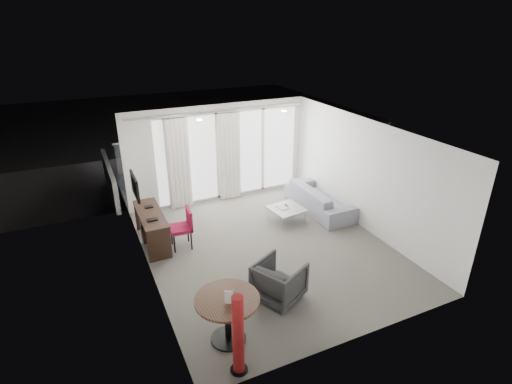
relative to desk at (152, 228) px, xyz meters
name	(u,v)px	position (x,y,z in m)	size (l,w,h in m)	color
floor	(267,248)	(2.23, -1.25, -0.37)	(5.00, 6.00, 0.00)	#57534C
ceiling	(269,133)	(2.23, -1.25, 2.23)	(5.00, 6.00, 0.00)	white
wall_left	(146,217)	(-0.27, -1.25, 0.93)	(0.00, 6.00, 2.60)	silver
wall_right	(365,175)	(4.73, -1.25, 0.93)	(0.00, 6.00, 2.60)	silver
wall_front	(361,271)	(2.23, -4.25, 0.93)	(5.00, 0.00, 2.60)	silver
window_panel	(229,155)	(2.53, 1.73, 0.83)	(4.00, 0.02, 2.38)	white
window_frame	(230,155)	(2.53, 1.72, 0.83)	(4.10, 0.06, 2.44)	white
curtain_left	(179,164)	(1.08, 1.57, 0.83)	(0.60, 0.20, 2.38)	silver
curtain_right	(230,157)	(2.48, 1.57, 0.83)	(0.60, 0.20, 2.38)	silver
curtain_track	(219,111)	(2.23, 1.57, 2.08)	(4.80, 0.04, 0.04)	#B2B2B7
downlight_a	(199,120)	(1.33, 0.35, 2.22)	(0.12, 0.12, 0.02)	#FFE0B2
downlight_b	(284,111)	(3.43, 0.35, 2.22)	(0.12, 0.12, 0.02)	#FFE0B2
desk	(152,228)	(0.00, 0.00, 0.00)	(0.50, 1.60, 0.75)	black
tv	(135,186)	(-0.22, 0.20, 0.98)	(0.05, 0.80, 0.50)	black
desk_chair	(181,229)	(0.54, -0.42, 0.07)	(0.49, 0.46, 0.90)	maroon
round_table	(228,319)	(0.47, -3.43, 0.02)	(1.00, 1.00, 0.80)	#40281A
menu_card	(229,308)	(0.45, -3.55, 0.35)	(0.12, 0.02, 0.23)	white
red_lamp	(238,335)	(0.39, -4.05, 0.28)	(0.26, 0.26, 1.31)	maroon
tub_armchair	(279,281)	(1.67, -2.85, -0.01)	(0.77, 0.79, 0.72)	#2D2D2E
coffee_table	(287,215)	(3.21, -0.33, -0.20)	(0.78, 0.78, 0.35)	gray
remote	(286,205)	(3.27, -0.21, -0.01)	(0.05, 0.17, 0.02)	black
magazine	(283,207)	(3.13, -0.26, -0.01)	(0.21, 0.27, 0.02)	gray
sofa	(319,199)	(4.28, -0.13, -0.05)	(2.20, 0.86, 0.64)	gray
terrace_slab	(213,179)	(2.53, 3.25, -0.43)	(5.60, 3.00, 0.12)	#4D4D50
rattan_chair_a	(226,160)	(3.02, 3.35, 0.07)	(0.61, 0.61, 0.89)	brown
rattan_chair_b	(269,156)	(4.49, 3.19, 0.07)	(0.61, 0.61, 0.89)	brown
rattan_table	(260,172)	(3.82, 2.49, -0.15)	(0.45, 0.45, 0.45)	brown
balustrade	(198,149)	(2.53, 4.70, 0.13)	(5.50, 0.06, 1.05)	#B2B2B7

